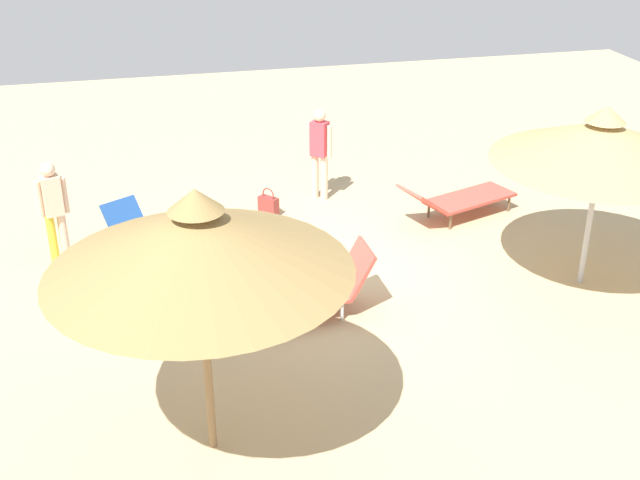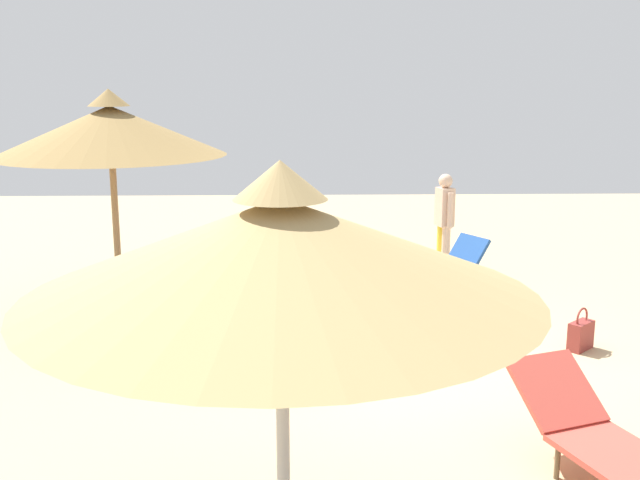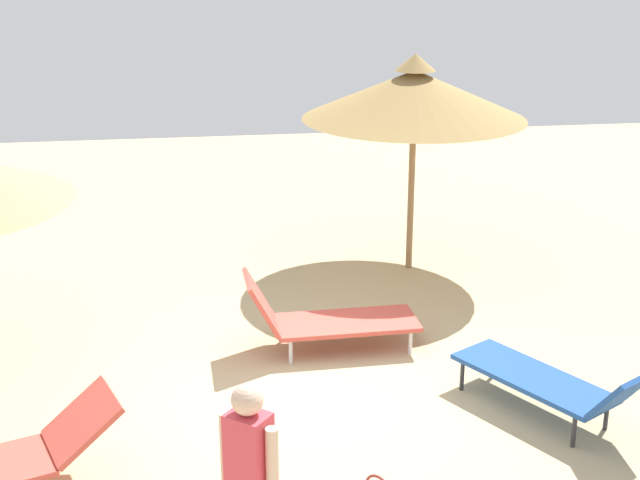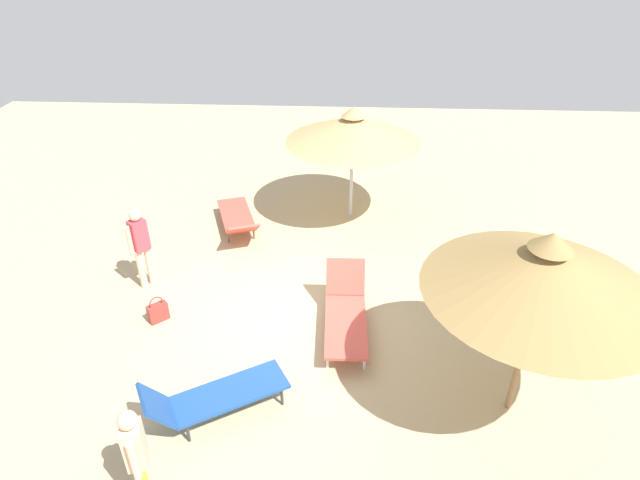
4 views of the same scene
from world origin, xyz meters
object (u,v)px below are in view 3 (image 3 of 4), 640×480
at_px(lounge_chair_edge, 323,317).
at_px(person_standing_front, 250,477).
at_px(lounge_chair_near_left, 553,381).
at_px(parasol_umbrella_near_right, 414,94).

xyz_separation_m(lounge_chair_edge, person_standing_front, (1.07, 3.80, 0.55)).
bearing_deg(lounge_chair_near_left, lounge_chair_edge, -42.93).
distance_m(lounge_chair_edge, lounge_chair_near_left, 2.67).
bearing_deg(lounge_chair_near_left, person_standing_front, 33.28).
height_order(parasol_umbrella_near_right, lounge_chair_edge, parasol_umbrella_near_right).
height_order(parasol_umbrella_near_right, person_standing_front, parasol_umbrella_near_right).
distance_m(parasol_umbrella_near_right, lounge_chair_edge, 3.50).
xyz_separation_m(lounge_chair_near_left, person_standing_front, (3.02, 1.98, 0.54)).
distance_m(parasol_umbrella_near_right, lounge_chair_near_left, 4.68).
relative_size(parasol_umbrella_near_right, lounge_chair_edge, 1.53).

